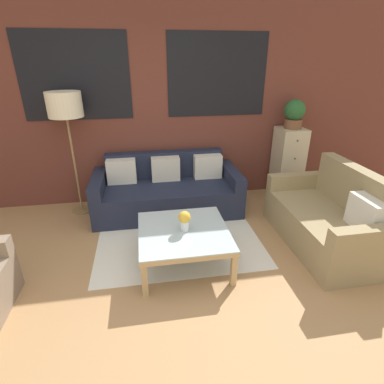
{
  "coord_description": "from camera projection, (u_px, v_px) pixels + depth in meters",
  "views": [
    {
      "loc": [
        -0.14,
        -1.95,
        2.04
      ],
      "look_at": [
        0.4,
        1.29,
        0.55
      ],
      "focal_mm": 28.0,
      "sensor_mm": 36.0,
      "label": 1
    }
  ],
  "objects": [
    {
      "name": "ground_plane",
      "position": [
        171.0,
        312.0,
        2.61
      ],
      "size": [
        16.0,
        16.0,
        0.0
      ],
      "primitive_type": "plane",
      "color": "#AD7F51"
    },
    {
      "name": "wall_back_brick",
      "position": [
        150.0,
        106.0,
        4.22
      ],
      "size": [
        8.4,
        0.09,
        2.8
      ],
      "color": "brown",
      "rests_on": "ground_plane"
    },
    {
      "name": "rug",
      "position": [
        178.0,
        234.0,
        3.75
      ],
      "size": [
        1.94,
        1.69,
        0.0
      ],
      "color": "silver",
      "rests_on": "ground_plane"
    },
    {
      "name": "couch_dark",
      "position": [
        167.0,
        191.0,
        4.27
      ],
      "size": [
        2.02,
        0.88,
        0.78
      ],
      "color": "#1E2338",
      "rests_on": "ground_plane"
    },
    {
      "name": "settee_vintage",
      "position": [
        328.0,
        220.0,
        3.46
      ],
      "size": [
        0.8,
        1.53,
        0.92
      ],
      "color": "#99845B",
      "rests_on": "ground_plane"
    },
    {
      "name": "coffee_table",
      "position": [
        184.0,
        235.0,
        3.1
      ],
      "size": [
        0.92,
        0.92,
        0.41
      ],
      "color": "silver",
      "rests_on": "ground_plane"
    },
    {
      "name": "floor_lamp",
      "position": [
        65.0,
        109.0,
        3.75
      ],
      "size": [
        0.43,
        0.43,
        1.65
      ],
      "color": "olive",
      "rests_on": "ground_plane"
    },
    {
      "name": "drawer_cabinet",
      "position": [
        287.0,
        163.0,
        4.64
      ],
      "size": [
        0.39,
        0.42,
        1.07
      ],
      "color": "#C6B793",
      "rests_on": "ground_plane"
    },
    {
      "name": "potted_plant",
      "position": [
        294.0,
        113.0,
        4.33
      ],
      "size": [
        0.3,
        0.3,
        0.41
      ],
      "color": "brown",
      "rests_on": "drawer_cabinet"
    },
    {
      "name": "flower_vase",
      "position": [
        185.0,
        220.0,
        3.01
      ],
      "size": [
        0.12,
        0.12,
        0.22
      ],
      "color": "silver",
      "rests_on": "coffee_table"
    }
  ]
}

